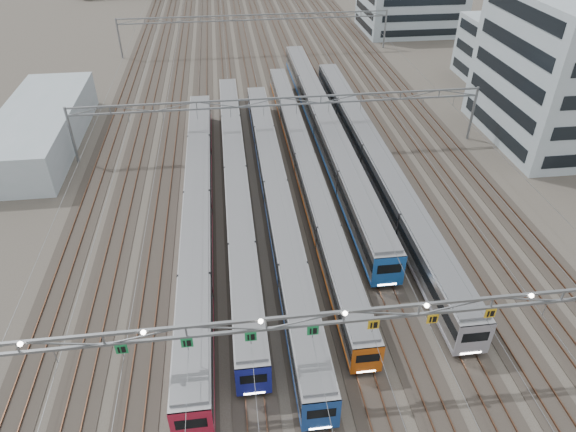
{
  "coord_description": "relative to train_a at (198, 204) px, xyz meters",
  "views": [
    {
      "loc": [
        -7.29,
        -25.28,
        34.33
      ],
      "look_at": [
        -1.69,
        18.42,
        3.5
      ],
      "focal_mm": 32.0,
      "sensor_mm": 36.0,
      "label": 1
    }
  ],
  "objects": [
    {
      "name": "gantry_mid",
      "position": [
        11.25,
        16.11,
        4.18
      ],
      "size": [
        56.36,
        0.36,
        8.0
      ],
      "color": "slate",
      "rests_on": "ground"
    },
    {
      "name": "train_c",
      "position": [
        9.0,
        1.42,
        -0.11
      ],
      "size": [
        2.83,
        59.45,
        3.68
      ],
      "color": "black",
      "rests_on": "ground"
    },
    {
      "name": "depot_bldg_mid",
      "position": [
        55.55,
        38.05,
        3.23
      ],
      "size": [
        14.0,
        16.0,
        10.86
      ],
      "primitive_type": "cube",
      "color": "#99AFB6",
      "rests_on": "ground"
    },
    {
      "name": "track_bed",
      "position": [
        11.25,
        76.11,
        -0.71
      ],
      "size": [
        54.0,
        260.0,
        5.42
      ],
      "color": "#2D2823",
      "rests_on": "ground"
    },
    {
      "name": "train_e",
      "position": [
        18.0,
        18.22,
        0.12
      ],
      "size": [
        3.17,
        65.08,
        4.14
      ],
      "color": "black",
      "rests_on": "ground"
    },
    {
      "name": "train_f",
      "position": [
        22.5,
        8.33,
        0.06
      ],
      "size": [
        3.08,
        63.12,
        4.02
      ],
      "color": "black",
      "rests_on": "ground"
    },
    {
      "name": "ground",
      "position": [
        11.25,
        -23.89,
        -2.2
      ],
      "size": [
        400.0,
        400.0,
        0.0
      ],
      "primitive_type": "plane",
      "color": "#47423A",
      "rests_on": "ground"
    },
    {
      "name": "gantry_far",
      "position": [
        11.25,
        61.11,
        4.18
      ],
      "size": [
        56.36,
        0.36,
        8.0
      ],
      "color": "slate",
      "rests_on": "ground"
    },
    {
      "name": "train_d",
      "position": [
        13.5,
        8.25,
        -0.26
      ],
      "size": [
        2.61,
        64.25,
        3.4
      ],
      "color": "black",
      "rests_on": "ground"
    },
    {
      "name": "train_b",
      "position": [
        4.5,
        5.47,
        -0.15
      ],
      "size": [
        2.77,
        60.51,
        3.61
      ],
      "color": "black",
      "rests_on": "ground"
    },
    {
      "name": "depot_bldg_north",
      "position": [
        48.97,
        74.01,
        4.37
      ],
      "size": [
        22.0,
        18.0,
        13.14
      ],
      "primitive_type": "cube",
      "color": "#99AFB6",
      "rests_on": "ground"
    },
    {
      "name": "west_shed",
      "position": [
        -22.59,
        22.08,
        0.51
      ],
      "size": [
        10.0,
        30.0,
        5.43
      ],
      "primitive_type": "cube",
      "color": "#99AFB6",
      "rests_on": "ground"
    },
    {
      "name": "depot_bldg_south",
      "position": [
        51.46,
        15.04,
        7.86
      ],
      "size": [
        18.0,
        22.0,
        20.12
      ],
      "primitive_type": "cube",
      "color": "#99AFB6",
      "rests_on": "ground"
    },
    {
      "name": "train_a",
      "position": [
        0.0,
        0.0,
        0.0
      ],
      "size": [
        2.99,
        56.1,
        3.9
      ],
      "color": "black",
      "rests_on": "ground"
    },
    {
      "name": "gantry_near",
      "position": [
        11.2,
        -24.01,
        4.88
      ],
      "size": [
        56.36,
        0.61,
        8.08
      ],
      "color": "slate",
      "rests_on": "ground"
    }
  ]
}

